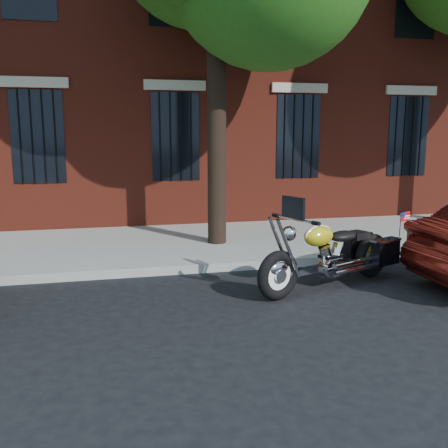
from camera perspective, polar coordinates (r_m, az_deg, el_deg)
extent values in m
plane|color=black|center=(7.09, 0.28, -8.40)|extent=(120.00, 120.00, 0.00)
cube|color=gray|center=(8.36, -1.92, -4.96)|extent=(40.00, 0.16, 0.15)
cube|color=gray|center=(10.16, -3.99, -2.23)|extent=(40.00, 3.60, 0.15)
cube|color=maroon|center=(17.08, -8.22, 22.78)|extent=(26.00, 10.00, 12.00)
cube|color=black|center=(11.75, -5.59, 9.88)|extent=(1.10, 0.14, 2.00)
cube|color=#B2A893|center=(11.77, -5.67, 15.49)|extent=(1.40, 0.20, 0.22)
cylinder|color=black|center=(11.67, -5.54, 9.88)|extent=(0.04, 0.04, 2.00)
cylinder|color=black|center=(9.66, -0.84, 11.63)|extent=(0.36, 0.36, 5.00)
torus|color=black|center=(6.92, 6.20, -5.85)|extent=(0.71, 0.41, 0.70)
torus|color=black|center=(8.33, 16.55, -3.45)|extent=(0.71, 0.41, 0.70)
cylinder|color=white|center=(6.92, 6.20, -5.85)|extent=(0.51, 0.25, 0.52)
cylinder|color=white|center=(8.33, 16.55, -3.45)|extent=(0.51, 0.25, 0.52)
ellipsoid|color=white|center=(6.89, 6.21, -5.01)|extent=(0.39, 0.26, 0.20)
ellipsoid|color=yellow|center=(8.30, 16.59, -2.60)|extent=(0.40, 0.27, 0.20)
cube|color=white|center=(7.60, 11.85, -4.71)|extent=(1.49, 0.69, 0.08)
cylinder|color=white|center=(7.64, 12.12, -4.80)|extent=(0.38, 0.30, 0.33)
cylinder|color=white|center=(7.90, 15.71, -4.37)|extent=(1.25, 0.58, 0.09)
ellipsoid|color=yellow|center=(7.32, 10.76, -1.36)|extent=(0.59, 0.47, 0.30)
ellipsoid|color=black|center=(7.72, 13.46, -1.35)|extent=(0.58, 0.47, 0.16)
cube|color=black|center=(8.45, 15.01, -2.38)|extent=(0.53, 0.34, 0.40)
cube|color=black|center=(8.12, 17.95, -3.04)|extent=(0.53, 0.34, 0.40)
cylinder|color=white|center=(6.94, 8.13, 0.55)|extent=(0.34, 0.77, 0.04)
sphere|color=white|center=(6.91, 7.46, -1.07)|extent=(0.27, 0.27, 0.21)
cube|color=black|center=(6.89, 7.91, 1.89)|extent=(0.20, 0.40, 0.29)
cube|color=red|center=(8.31, 19.99, 0.82)|extent=(0.22, 0.10, 0.15)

